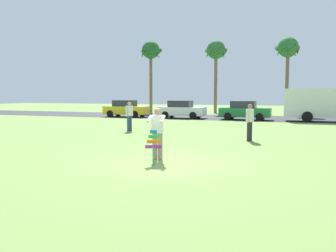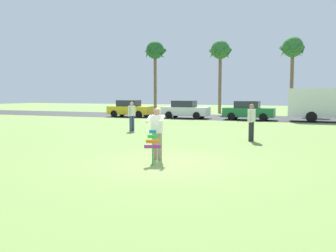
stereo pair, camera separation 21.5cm
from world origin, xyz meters
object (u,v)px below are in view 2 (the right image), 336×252
at_px(person_kite_flyer, 157,132).
at_px(palm_tree_left_near, 155,53).
at_px(parked_truck_grey_van, 328,104).
at_px(palm_tree_centre_far, 293,50).
at_px(parked_car_white, 185,110).
at_px(palm_tree_right_near, 220,53).
at_px(person_walker_far, 251,121).
at_px(kite_held, 153,142).
at_px(parked_car_green, 248,111).
at_px(person_walker_near, 132,115).
at_px(parked_car_yellow, 130,109).

xyz_separation_m(person_kite_flyer, palm_tree_left_near, (-12.57, 28.70, 6.09)).
distance_m(parked_truck_grey_van, palm_tree_centre_far, 10.70).
xyz_separation_m(parked_car_white, palm_tree_right_near, (0.92, 9.46, 6.05)).
bearing_deg(person_kite_flyer, palm_tree_right_near, 99.34).
distance_m(person_kite_flyer, person_walker_far, 6.35).
distance_m(kite_held, person_walker_far, 6.99).
relative_size(parked_car_green, palm_tree_right_near, 0.51).
height_order(palm_tree_centre_far, person_walker_near, palm_tree_centre_far).
relative_size(parked_car_white, palm_tree_left_near, 0.50).
distance_m(palm_tree_left_near, palm_tree_centre_far, 15.49).
xyz_separation_m(person_kite_flyer, kite_held, (0.17, -0.72, -0.26)).
height_order(parked_car_white, palm_tree_centre_far, palm_tree_centre_far).
bearing_deg(palm_tree_right_near, person_walker_near, -90.78).
relative_size(palm_tree_left_near, person_walker_far, 4.89).
bearing_deg(parked_truck_grey_van, palm_tree_centre_far, 109.59).
bearing_deg(kite_held, palm_tree_right_near, 99.43).
height_order(palm_tree_centre_far, person_walker_far, palm_tree_centre_far).
distance_m(person_kite_flyer, parked_car_white, 20.64).
bearing_deg(parked_truck_grey_van, palm_tree_left_near, 154.49).
distance_m(palm_tree_right_near, palm_tree_centre_far, 7.77).
height_order(person_kite_flyer, parked_car_yellow, person_kite_flyer).
xyz_separation_m(parked_truck_grey_van, palm_tree_left_near, (-18.61, 8.88, 5.63)).
distance_m(parked_car_white, palm_tree_right_near, 11.27).
xyz_separation_m(palm_tree_centre_far, person_walker_far, (-0.71, -22.64, -5.75)).
distance_m(parked_car_green, palm_tree_right_near, 12.18).
xyz_separation_m(palm_tree_right_near, person_walker_near, (-0.29, -21.18, -5.89)).
bearing_deg(kite_held, parked_car_yellow, 119.31).
bearing_deg(person_walker_far, parked_car_white, 119.80).
distance_m(parked_car_yellow, person_walker_far, 19.41).
bearing_deg(palm_tree_centre_far, palm_tree_left_near, 179.61).
relative_size(palm_tree_left_near, palm_tree_centre_far, 1.05).
distance_m(parked_car_white, person_walker_near, 11.74).
height_order(parked_car_yellow, person_walker_far, person_walker_far).
relative_size(person_walker_near, person_walker_far, 1.00).
xyz_separation_m(parked_car_green, palm_tree_centre_far, (3.01, 8.77, 5.91)).
distance_m(palm_tree_centre_far, person_walker_far, 23.37).
bearing_deg(parked_truck_grey_van, parked_car_green, 180.00).
relative_size(parked_car_green, person_walker_far, 2.44).
bearing_deg(palm_tree_right_near, person_kite_flyer, -80.66).
relative_size(person_kite_flyer, palm_tree_right_near, 0.21).
bearing_deg(person_kite_flyer, kite_held, -77.11).
distance_m(parked_car_yellow, parked_car_white, 5.63).
height_order(parked_car_green, palm_tree_left_near, palm_tree_left_near).
height_order(parked_car_green, person_walker_near, person_walker_near).
bearing_deg(kite_held, person_walker_far, 73.03).
xyz_separation_m(parked_car_white, parked_car_green, (5.64, 0.00, 0.00)).
xyz_separation_m(person_walker_near, person_walker_far, (7.31, -2.15, 0.00)).
xyz_separation_m(palm_tree_left_near, person_walker_far, (14.77, -22.75, -6.11)).
height_order(parked_truck_grey_van, person_walker_far, parked_truck_grey_van).
distance_m(palm_tree_left_near, palm_tree_right_near, 7.78).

